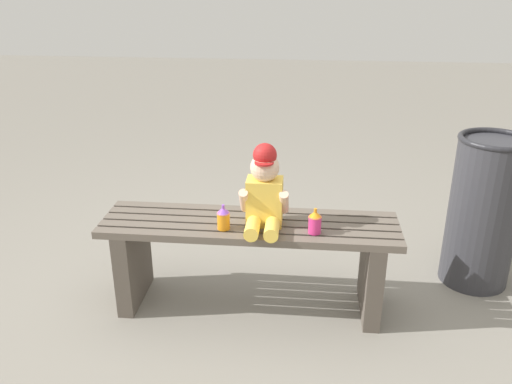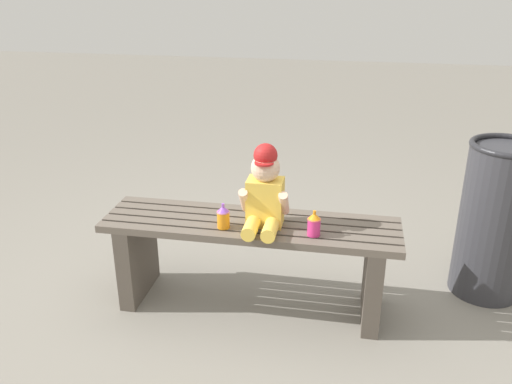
# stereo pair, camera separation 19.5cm
# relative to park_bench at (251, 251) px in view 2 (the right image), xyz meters

# --- Properties ---
(ground_plane) EXTENTS (16.00, 16.00, 0.00)m
(ground_plane) POSITION_rel_park_bench_xyz_m (0.00, 0.00, -0.31)
(ground_plane) COLOR gray
(park_bench) EXTENTS (1.45, 0.37, 0.48)m
(park_bench) POSITION_rel_park_bench_xyz_m (0.00, 0.00, 0.00)
(park_bench) COLOR #60564C
(park_bench) RESTS_ON ground_plane
(child_figure) EXTENTS (0.23, 0.27, 0.40)m
(child_figure) POSITION_rel_park_bench_xyz_m (0.07, -0.03, 0.34)
(child_figure) COLOR #F2C64C
(child_figure) RESTS_ON park_bench
(sippy_cup_left) EXTENTS (0.06, 0.06, 0.12)m
(sippy_cup_left) POSITION_rel_park_bench_xyz_m (-0.11, -0.09, 0.22)
(sippy_cup_left) COLOR orange
(sippy_cup_left) RESTS_ON park_bench
(sippy_cup_right) EXTENTS (0.06, 0.06, 0.12)m
(sippy_cup_right) POSITION_rel_park_bench_xyz_m (0.31, -0.09, 0.22)
(sippy_cup_right) COLOR #E5337F
(sippy_cup_right) RESTS_ON park_bench
(trash_bin) EXTENTS (0.37, 0.37, 0.83)m
(trash_bin) POSITION_rel_park_bench_xyz_m (1.22, 0.36, 0.11)
(trash_bin) COLOR #333338
(trash_bin) RESTS_ON ground_plane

